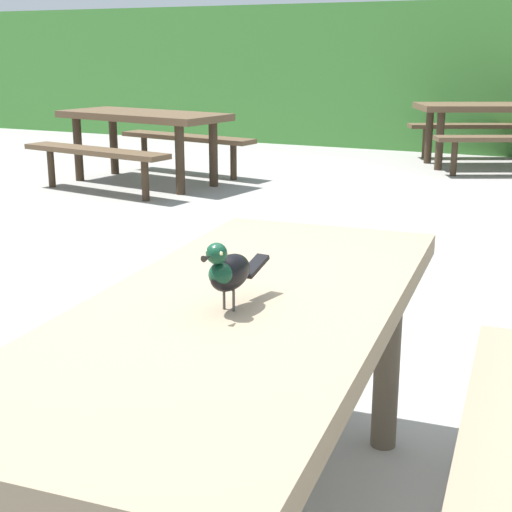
# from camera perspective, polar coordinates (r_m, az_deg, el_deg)

# --- Properties ---
(ground_plane) EXTENTS (60.00, 60.00, 0.00)m
(ground_plane) POSITION_cam_1_polar(r_m,az_deg,el_deg) (2.53, -0.46, -17.03)
(ground_plane) COLOR gray
(picnic_table_foreground) EXTENTS (1.82, 1.86, 0.74)m
(picnic_table_foreground) POSITION_cam_1_polar(r_m,az_deg,el_deg) (1.99, -1.09, -8.46)
(picnic_table_foreground) COLOR #84725B
(picnic_table_foreground) RESTS_ON ground
(bird_grackle) EXTENTS (0.08, 0.29, 0.18)m
(bird_grackle) POSITION_cam_1_polar(r_m,az_deg,el_deg) (1.82, -2.17, -1.14)
(bird_grackle) COLOR black
(bird_grackle) RESTS_ON picnic_table_foreground
(picnic_table_mid_left) EXTENTS (1.95, 1.93, 0.74)m
(picnic_table_mid_left) POSITION_cam_1_polar(r_m,az_deg,el_deg) (7.89, -8.62, 9.51)
(picnic_table_mid_left) COLOR brown
(picnic_table_mid_left) RESTS_ON ground
(picnic_table_mid_right) EXTENTS (2.27, 2.26, 0.74)m
(picnic_table_mid_right) POSITION_cam_1_polar(r_m,az_deg,el_deg) (9.40, 17.79, 9.91)
(picnic_table_mid_right) COLOR brown
(picnic_table_mid_right) RESTS_ON ground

